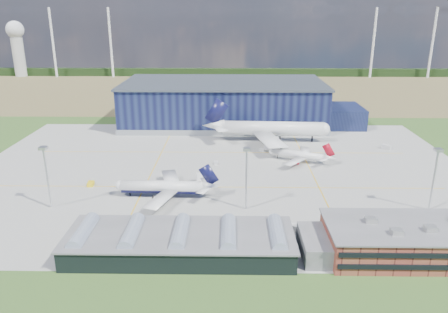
% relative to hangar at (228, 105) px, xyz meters
% --- Properties ---
extents(ground, '(600.00, 600.00, 0.00)m').
position_rel_hangar_xyz_m(ground, '(-2.81, -94.80, -11.62)').
color(ground, '#355A22').
rests_on(ground, ground).
extents(apron, '(220.00, 160.00, 0.08)m').
position_rel_hangar_xyz_m(apron, '(-2.81, -84.80, -11.59)').
color(apron, '#9C9C97').
rests_on(apron, ground).
extents(farmland, '(600.00, 220.00, 0.01)m').
position_rel_hangar_xyz_m(farmland, '(-2.81, 125.20, -11.62)').
color(farmland, olive).
rests_on(farmland, ground).
extents(treeline, '(600.00, 8.00, 8.00)m').
position_rel_hangar_xyz_m(treeline, '(-2.81, 205.20, -7.62)').
color(treeline, black).
rests_on(treeline, ground).
extents(horizon_dressing, '(440.20, 18.00, 70.00)m').
position_rel_hangar_xyz_m(horizon_dressing, '(-194.11, 199.58, 22.58)').
color(horizon_dressing, white).
rests_on(horizon_dressing, ground).
extents(hangar, '(145.00, 62.00, 26.10)m').
position_rel_hangar_xyz_m(hangar, '(0.00, 0.00, 0.00)').
color(hangar, '#101436').
rests_on(hangar, ground).
extents(ops_building, '(46.00, 23.00, 10.90)m').
position_rel_hangar_xyz_m(ops_building, '(52.20, -154.81, -6.82)').
color(ops_building, brown).
rests_on(ops_building, ground).
extents(glass_concourse, '(78.00, 23.00, 8.60)m').
position_rel_hangar_xyz_m(glass_concourse, '(-9.26, -154.80, -7.93)').
color(glass_concourse, black).
rests_on(glass_concourse, ground).
extents(light_mast_west, '(2.60, 2.60, 23.00)m').
position_rel_hangar_xyz_m(light_mast_west, '(-62.81, -124.80, 3.82)').
color(light_mast_west, silver).
rests_on(light_mast_west, ground).
extents(light_mast_center, '(2.60, 2.60, 23.00)m').
position_rel_hangar_xyz_m(light_mast_center, '(7.19, -124.80, 3.82)').
color(light_mast_center, silver).
rests_on(light_mast_center, ground).
extents(light_mast_east, '(2.60, 2.60, 23.00)m').
position_rel_hangar_xyz_m(light_mast_east, '(72.19, -124.80, 3.82)').
color(light_mast_east, silver).
rests_on(light_mast_east, ground).
extents(airliner_navy, '(41.80, 40.96, 13.14)m').
position_rel_hangar_xyz_m(airliner_navy, '(-24.06, -114.51, -5.05)').
color(airliner_navy, white).
rests_on(airliner_navy, ground).
extents(airliner_red, '(41.91, 41.56, 10.41)m').
position_rel_hangar_xyz_m(airliner_red, '(33.16, -72.80, -6.41)').
color(airliner_red, white).
rests_on(airliner_red, ground).
extents(airliner_widebody, '(71.84, 70.43, 22.32)m').
position_rel_hangar_xyz_m(airliner_widebody, '(24.06, -39.80, -0.46)').
color(airliner_widebody, white).
rests_on(airliner_widebody, ground).
extents(gse_tug_a, '(2.70, 4.06, 1.61)m').
position_rel_hangar_xyz_m(gse_tug_a, '(-54.86, -104.03, -10.81)').
color(gse_tug_a, yellow).
rests_on(gse_tug_a, ground).
extents(gse_tug_b, '(3.08, 3.32, 1.20)m').
position_rel_hangar_xyz_m(gse_tug_b, '(1.93, -139.91, -11.02)').
color(gse_tug_b, yellow).
rests_on(gse_tug_b, ground).
extents(gse_cart_a, '(2.10, 3.05, 1.29)m').
position_rel_hangar_xyz_m(gse_cart_a, '(-4.96, -77.23, -10.97)').
color(gse_cart_a, silver).
rests_on(gse_cart_a, ground).
extents(gse_van_b, '(4.97, 4.99, 2.21)m').
position_rel_hangar_xyz_m(gse_van_b, '(81.40, -52.83, -10.51)').
color(gse_van_b, silver).
rests_on(gse_van_b, ground).
extents(gse_cart_b, '(3.64, 3.36, 1.31)m').
position_rel_hangar_xyz_m(gse_cart_b, '(17.75, -57.19, -10.96)').
color(gse_cart_b, silver).
rests_on(gse_cart_b, ground).
extents(gse_van_c, '(5.47, 3.96, 2.38)m').
position_rel_hangar_xyz_m(gse_van_c, '(21.34, -140.80, -10.43)').
color(gse_van_c, silver).
rests_on(gse_van_c, ground).
extents(airstair, '(2.94, 5.81, 3.56)m').
position_rel_hangar_xyz_m(airstair, '(-11.05, -101.55, -9.84)').
color(airstair, silver).
rests_on(airstair, ground).
extents(car_a, '(3.40, 1.85, 1.10)m').
position_rel_hangar_xyz_m(car_a, '(35.04, -142.80, -11.07)').
color(car_a, '#99999E').
rests_on(car_a, ground).
extents(car_b, '(3.41, 1.84, 1.07)m').
position_rel_hangar_xyz_m(car_b, '(16.80, -142.80, -11.08)').
color(car_b, '#99999E').
rests_on(car_b, ground).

